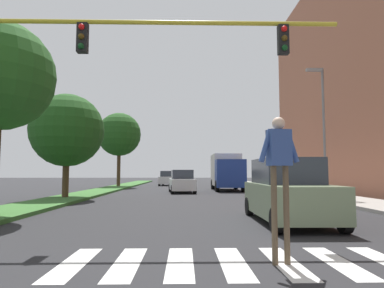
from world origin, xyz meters
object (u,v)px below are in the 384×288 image
suv_crossing (287,192)px  tree_far (67,130)px  sedan_midblock (182,182)px  truck_box_delivery (227,171)px  traffic_light_gantry (83,64)px  sedan_distant (168,179)px  tree_distant (119,135)px  sedan_far_horizon (168,177)px  street_lamp_right (322,120)px  pedestrian_performer (279,165)px

suv_crossing → tree_far: bearing=137.7°
sedan_midblock → truck_box_delivery: truck_box_delivery is taller
truck_box_delivery → traffic_light_gantry: bearing=-107.2°
sedan_midblock → truck_box_delivery: size_ratio=0.67×
sedan_distant → truck_box_delivery: size_ratio=0.68×
sedan_midblock → tree_distant: bearing=125.7°
tree_far → truck_box_delivery: bearing=43.0°
tree_distant → sedan_far_horizon: bearing=76.6°
tree_far → sedan_midblock: tree_far is taller
tree_distant → suv_crossing: tree_distant is taller
suv_crossing → sedan_distant: size_ratio=1.10×
street_lamp_right → suv_crossing: bearing=-118.5°
street_lamp_right → suv_crossing: size_ratio=1.63×
pedestrian_performer → suv_crossing: 5.07m
traffic_light_gantry → street_lamp_right: bearing=44.6°
tree_far → street_lamp_right: (14.78, -0.19, 0.65)m
sedan_distant → sedan_far_horizon: sedan_far_horizon is taller
tree_distant → sedan_midblock: size_ratio=1.81×
street_lamp_right → sedan_far_horizon: 35.20m
traffic_light_gantry → sedan_midblock: (2.51, 17.13, -3.60)m
tree_distant → pedestrian_performer: size_ratio=3.02×
tree_far → sedan_distant: bearing=76.7°
sedan_far_horizon → traffic_light_gantry: bearing=-90.2°
tree_far → truck_box_delivery: (10.42, 9.72, -2.31)m
tree_distant → truck_box_delivery: tree_distant is taller
tree_far → traffic_light_gantry: 11.52m
sedan_far_horizon → sedan_midblock: bearing=-85.0°
sedan_far_horizon → truck_box_delivery: 24.27m
suv_crossing → sedan_far_horizon: 42.63m
sedan_midblock → truck_box_delivery: (3.84, 3.36, 0.84)m
tree_distant → sedan_far_horizon: tree_distant is taller
sedan_distant → traffic_light_gantry: bearing=-91.4°
pedestrian_performer → sedan_distant: (-3.54, 34.40, -0.88)m
suv_crossing → street_lamp_right: bearing=61.5°
suv_crossing → truck_box_delivery: size_ratio=0.74×
tree_distant → sedan_midblock: bearing=-54.3°
tree_far → truck_box_delivery: 14.44m
tree_distant → street_lamp_right: tree_distant is taller
street_lamp_right → sedan_distant: street_lamp_right is taller
suv_crossing → pedestrian_performer: bearing=-108.3°
tree_distant → pedestrian_performer: (8.36, -29.31, -3.76)m
pedestrian_performer → sedan_far_horizon: bearing=95.0°
suv_crossing → tree_distant: bearing=112.0°
tree_far → pedestrian_performer: (8.39, -13.83, -2.28)m
tree_far → pedestrian_performer: tree_far is taller
street_lamp_right → sedan_far_horizon: size_ratio=1.81×
sedan_midblock → truck_box_delivery: bearing=41.2°
tree_far → street_lamp_right: size_ratio=0.79×
tree_far → tree_distant: size_ratio=0.78×
sedan_distant → tree_far: bearing=-103.3°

